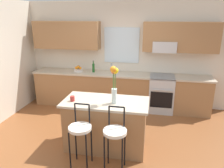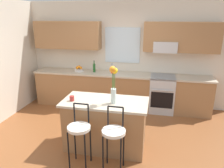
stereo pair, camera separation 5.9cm
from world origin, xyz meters
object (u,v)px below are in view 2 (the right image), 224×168
(bar_stool_near, at_px, (79,130))
(bottle_olive_oil, at_px, (94,68))
(kitchen_island, at_px, (105,124))
(mug_ceramic, at_px, (72,98))
(oven_range, at_px, (162,94))
(fruit_bowl_oranges, at_px, (79,69))
(bar_stool_middle, at_px, (114,134))
(flower_vase, at_px, (114,80))

(bar_stool_near, height_order, bottle_olive_oil, bottle_olive_oil)
(bar_stool_near, bearing_deg, bottle_olive_oil, 100.87)
(kitchen_island, relative_size, mug_ceramic, 16.59)
(oven_range, height_order, bottle_olive_oil, bottle_olive_oil)
(fruit_bowl_oranges, bearing_deg, mug_ceramic, -73.27)
(bar_stool_near, relative_size, mug_ceramic, 11.58)
(kitchen_island, relative_size, bar_stool_near, 1.43)
(kitchen_island, relative_size, fruit_bowl_oranges, 6.22)
(bar_stool_near, bearing_deg, kitchen_island, 64.76)
(bar_stool_middle, bearing_deg, bottle_olive_oil, 112.57)
(kitchen_island, height_order, bottle_olive_oil, bottle_olive_oil)
(bar_stool_near, xyz_separation_m, bar_stool_middle, (0.55, 0.00, 0.00))
(mug_ceramic, bearing_deg, bar_stool_middle, -29.23)
(oven_range, relative_size, mug_ceramic, 10.22)
(oven_range, distance_m, fruit_bowl_oranges, 2.24)
(oven_range, height_order, flower_vase, flower_vase)
(flower_vase, bearing_deg, bar_stool_near, -130.40)
(bar_stool_middle, bearing_deg, mug_ceramic, 150.77)
(kitchen_island, relative_size, bar_stool_middle, 1.43)
(mug_ceramic, xyz_separation_m, bottle_olive_oil, (-0.18, 1.99, 0.08))
(bottle_olive_oil, bearing_deg, flower_vase, -64.88)
(kitchen_island, xyz_separation_m, fruit_bowl_oranges, (-1.17, 1.88, 0.51))
(oven_range, height_order, kitchen_island, same)
(bar_stool_near, height_order, flower_vase, flower_vase)
(bar_stool_middle, distance_m, bottle_olive_oil, 2.69)
(kitchen_island, bearing_deg, mug_ceramic, -168.75)
(fruit_bowl_oranges, bearing_deg, oven_range, -0.74)
(fruit_bowl_oranges, bearing_deg, bottle_olive_oil, -0.48)
(flower_vase, bearing_deg, bottle_olive_oil, 115.12)
(oven_range, xyz_separation_m, mug_ceramic, (-1.58, -1.96, 0.51))
(flower_vase, xyz_separation_m, bottle_olive_oil, (-0.91, 1.94, -0.29))
(bar_stool_near, distance_m, flower_vase, 0.97)
(oven_range, relative_size, bar_stool_middle, 0.88)
(oven_range, bearing_deg, kitchen_island, -118.77)
(fruit_bowl_oranges, bearing_deg, bar_stool_middle, -59.68)
(flower_vase, height_order, mug_ceramic, flower_vase)
(flower_vase, relative_size, mug_ceramic, 7.26)
(mug_ceramic, bearing_deg, bar_stool_near, -58.25)
(flower_vase, relative_size, bottle_olive_oil, 2.15)
(flower_vase, bearing_deg, oven_range, 66.05)
(bar_stool_middle, bearing_deg, flower_vase, 102.12)
(bar_stool_near, bearing_deg, fruit_bowl_oranges, 109.87)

